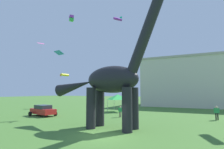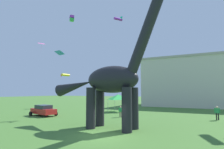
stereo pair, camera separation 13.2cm
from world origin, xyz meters
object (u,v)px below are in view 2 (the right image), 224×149
kite_high_right (41,44)px  kite_near_high (72,18)px  kite_trailing (60,53)px  person_far_spectator (120,110)px  parked_sedan_left (43,110)px  kite_drifting (119,19)px  kite_high_left (65,75)px  festival_canopy_tent (118,97)px  person_near_flyer (217,112)px  dinosaur_sculpture (112,79)px

kite_high_right → kite_near_high: size_ratio=1.32×
kite_trailing → person_far_spectator: bearing=-12.3°
parked_sedan_left → kite_drifting: 18.97m
kite_high_right → kite_trailing: 10.58m
kite_high_left → kite_near_high: kite_near_high is taller
festival_canopy_tent → kite_high_left: (-14.66, 2.76, 4.71)m
kite_high_right → kite_near_high: kite_near_high is taller
festival_canopy_tent → kite_near_high: (-4.20, -7.82, 12.19)m
person_near_flyer → kite_trailing: size_ratio=0.88×
kite_high_right → kite_high_left: size_ratio=0.55×
dinosaur_sculpture → kite_drifting: bearing=87.2°
parked_sedan_left → kite_drifting: size_ratio=2.81×
festival_canopy_tent → kite_high_right: (-5.53, -12.32, 7.30)m
kite_near_high → parked_sedan_left: bearing=-143.2°
kite_high_right → kite_high_left: 17.82m
dinosaur_sculpture → kite_trailing: bearing=122.8°
kite_near_high → dinosaur_sculpture: bearing=-31.0°
dinosaur_sculpture → kite_high_left: (-20.44, 16.58, 2.63)m
festival_canopy_tent → person_far_spectator: bearing=-62.5°
dinosaur_sculpture → kite_near_high: kite_near_high is taller
dinosaur_sculpture → kite_drifting: (-4.75, 11.90, 11.23)m
kite_near_high → festival_canopy_tent: bearing=61.8°
kite_high_left → kite_trailing: bearing=-57.2°
parked_sedan_left → kite_drifting: bearing=57.6°
person_far_spectator → kite_high_right: bearing=-65.9°
person_far_spectator → person_near_flyer: person_near_flyer is taller
dinosaur_sculpture → person_near_flyer: bearing=24.6°
person_far_spectator → kite_trailing: 17.52m
person_far_spectator → kite_near_high: kite_near_high is taller
kite_near_high → kite_high_right: bearing=-106.4°
parked_sedan_left → kite_high_right: 9.47m
kite_high_left → kite_drifting: bearing=-16.6°
kite_near_high → person_far_spectator: bearing=11.6°
kite_high_left → dinosaur_sculpture: bearing=-39.1°
kite_high_right → parked_sedan_left: bearing=126.1°
kite_high_right → kite_high_left: kite_high_right is taller
parked_sedan_left → kite_high_right: kite_high_right is taller
person_near_flyer → kite_high_left: bearing=-133.4°
dinosaur_sculpture → kite_high_right: bearing=147.9°
kite_high_left → kite_high_right: bearing=-58.8°
person_near_flyer → kite_high_left: size_ratio=0.82×
dinosaur_sculpture → person_far_spectator: size_ratio=8.54×
parked_sedan_left → kite_trailing: size_ratio=2.31×
festival_canopy_tent → kite_drifting: 13.48m
parked_sedan_left → kite_near_high: size_ratio=5.24×
dinosaur_sculpture → kite_drifting: kite_drifting is taller
person_far_spectator → festival_canopy_tent: (-3.27, 6.29, 1.64)m
dinosaur_sculpture → kite_near_high: bearing=124.4°
dinosaur_sculpture → kite_high_left: dinosaur_sculpture is taller
person_far_spectator → kite_high_right: (-8.80, -6.03, 8.94)m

